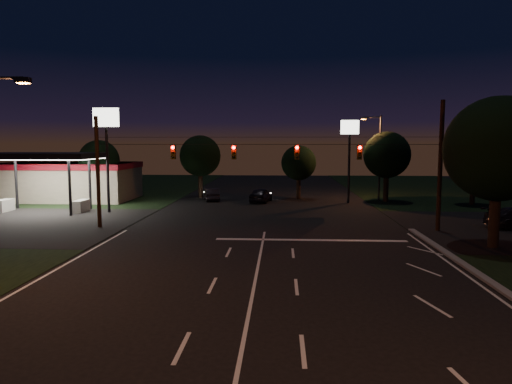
# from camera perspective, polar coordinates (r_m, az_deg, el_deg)

# --- Properties ---
(ground) EXTENTS (140.00, 140.00, 0.00)m
(ground) POSITION_cam_1_polar(r_m,az_deg,el_deg) (17.97, -0.63, -13.62)
(ground) COLOR black
(ground) RESTS_ON ground
(cross_street_left) EXTENTS (20.00, 16.00, 0.02)m
(cross_street_left) POSITION_cam_1_polar(r_m,az_deg,el_deg) (39.56, -29.20, -3.51)
(cross_street_left) COLOR black
(cross_street_left) RESTS_ON ground
(center_line) EXTENTS (0.14, 40.00, 0.01)m
(center_line) POSITION_cam_1_polar(r_m,az_deg,el_deg) (12.50, -2.63, -22.88)
(center_line) COLOR silver
(center_line) RESTS_ON ground
(stop_bar) EXTENTS (12.00, 0.50, 0.01)m
(stop_bar) POSITION_cam_1_polar(r_m,az_deg,el_deg) (29.08, 6.85, -5.98)
(stop_bar) COLOR silver
(stop_bar) RESTS_ON ground
(utility_pole_right) EXTENTS (0.30, 0.30, 9.00)m
(utility_pole_right) POSITION_cam_1_polar(r_m,az_deg,el_deg) (34.22, 21.74, -4.55)
(utility_pole_right) COLOR black
(utility_pole_right) RESTS_ON ground
(utility_pole_left) EXTENTS (0.28, 0.28, 8.00)m
(utility_pole_left) POSITION_cam_1_polar(r_m,az_deg,el_deg) (35.01, -18.94, -4.22)
(utility_pole_left) COLOR black
(utility_pole_left) RESTS_ON ground
(signal_span) EXTENTS (24.00, 0.40, 1.56)m
(signal_span) POSITION_cam_1_polar(r_m,az_deg,el_deg) (31.87, 1.17, 5.08)
(signal_span) COLOR black
(signal_span) RESTS_ON ground
(gas_station) EXTENTS (14.20, 16.10, 5.25)m
(gas_station) POSITION_cam_1_polar(r_m,az_deg,el_deg) (52.69, -22.69, 1.61)
(gas_station) COLOR gray
(gas_station) RESTS_ON ground
(pole_sign_left_near) EXTENTS (2.20, 0.30, 9.10)m
(pole_sign_left_near) POSITION_cam_1_polar(r_m,az_deg,el_deg) (41.73, -18.20, 7.04)
(pole_sign_left_near) COLOR black
(pole_sign_left_near) RESTS_ON ground
(pole_sign_right) EXTENTS (1.80, 0.30, 8.40)m
(pole_sign_right) POSITION_cam_1_polar(r_m,az_deg,el_deg) (47.38, 11.61, 6.18)
(pole_sign_right) COLOR black
(pole_sign_right) RESTS_ON ground
(street_light_right_far) EXTENTS (2.20, 0.35, 9.00)m
(street_light_right_far) POSITION_cam_1_polar(r_m,az_deg,el_deg) (49.92, 14.94, 4.94)
(street_light_right_far) COLOR black
(street_light_right_far) RESTS_ON ground
(tree_right_near) EXTENTS (6.00, 6.00, 8.76)m
(tree_right_near) POSITION_cam_1_polar(r_m,az_deg,el_deg) (29.75, 27.92, 4.64)
(tree_right_near) COLOR black
(tree_right_near) RESTS_ON ground
(tree_far_a) EXTENTS (4.20, 4.20, 6.42)m
(tree_far_a) POSITION_cam_1_polar(r_m,az_deg,el_deg) (50.77, -18.95, 3.72)
(tree_far_a) COLOR black
(tree_far_a) RESTS_ON ground
(tree_far_b) EXTENTS (4.60, 4.60, 6.98)m
(tree_far_b) POSITION_cam_1_polar(r_m,az_deg,el_deg) (51.83, -6.94, 4.44)
(tree_far_b) COLOR black
(tree_far_b) RESTS_ON ground
(tree_far_c) EXTENTS (3.80, 3.80, 5.86)m
(tree_far_c) POSITION_cam_1_polar(r_m,az_deg,el_deg) (50.06, 5.37, 3.58)
(tree_far_c) COLOR black
(tree_far_c) RESTS_ON ground
(tree_far_d) EXTENTS (4.80, 4.80, 7.30)m
(tree_far_d) POSITION_cam_1_polar(r_m,az_deg,el_deg) (49.24, 16.03, 4.41)
(tree_far_d) COLOR black
(tree_far_d) RESTS_ON ground
(tree_far_e) EXTENTS (4.00, 4.00, 6.18)m
(tree_far_e) POSITION_cam_1_polar(r_m,az_deg,el_deg) (49.75, 25.56, 3.25)
(tree_far_e) COLOR black
(tree_far_e) RESTS_ON ground
(car_oncoming_a) EXTENTS (2.53, 4.58, 1.48)m
(car_oncoming_a) POSITION_cam_1_polar(r_m,az_deg,el_deg) (47.32, 0.60, -0.38)
(car_oncoming_a) COLOR black
(car_oncoming_a) RESTS_ON ground
(car_oncoming_b) EXTENTS (2.30, 4.15, 1.30)m
(car_oncoming_b) POSITION_cam_1_polar(r_m,az_deg,el_deg) (48.96, -5.57, -0.29)
(car_oncoming_b) COLOR black
(car_oncoming_b) RESTS_ON ground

